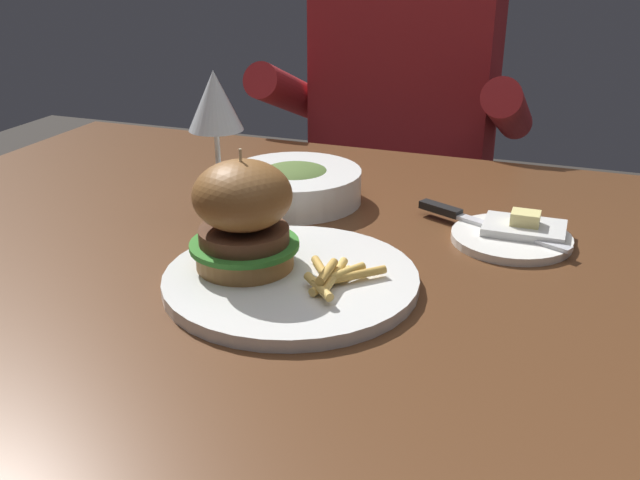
{
  "coord_description": "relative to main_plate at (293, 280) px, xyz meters",
  "views": [
    {
      "loc": [
        0.27,
        -0.72,
        1.08
      ],
      "look_at": [
        0.02,
        -0.06,
        0.78
      ],
      "focal_mm": 40.0,
      "sensor_mm": 36.0,
      "label": 1
    }
  ],
  "objects": [
    {
      "name": "dining_table",
      "position": [
        -0.0,
        0.09,
        -0.09
      ],
      "size": [
        1.3,
        0.89,
        0.74
      ],
      "color": "#56331C",
      "rests_on": "ground"
    },
    {
      "name": "bread_plate",
      "position": [
        0.2,
        0.2,
        -0.0
      ],
      "size": [
        0.15,
        0.15,
        0.01
      ],
      "primitive_type": "cylinder",
      "color": "white",
      "rests_on": "dining_table"
    },
    {
      "name": "main_plate",
      "position": [
        0.0,
        0.0,
        0.0
      ],
      "size": [
        0.27,
        0.27,
        0.01
      ],
      "primitive_type": "cylinder",
      "color": "white",
      "rests_on": "dining_table"
    },
    {
      "name": "fries_pile",
      "position": [
        0.05,
        -0.01,
        0.02
      ],
      "size": [
        0.09,
        0.1,
        0.02
      ],
      "color": "gold",
      "rests_on": "main_plate"
    },
    {
      "name": "soup_bowl",
      "position": [
        -0.1,
        0.25,
        0.02
      ],
      "size": [
        0.18,
        0.18,
        0.05
      ],
      "color": "white",
      "rests_on": "dining_table"
    },
    {
      "name": "butter_dish",
      "position": [
        0.22,
        0.22,
        0.0
      ],
      "size": [
        0.1,
        0.07,
        0.04
      ],
      "color": "white",
      "rests_on": "dining_table"
    },
    {
      "name": "diner_person",
      "position": [
        -0.08,
        0.82,
        -0.18
      ],
      "size": [
        0.51,
        0.36,
        1.18
      ],
      "color": "#282833",
      "rests_on": "ground"
    },
    {
      "name": "wine_glass",
      "position": [
        -0.17,
        0.17,
        0.14
      ],
      "size": [
        0.07,
        0.07,
        0.19
      ],
      "color": "silver",
      "rests_on": "dining_table"
    },
    {
      "name": "table_knife",
      "position": [
        0.16,
        0.22,
        0.01
      ],
      "size": [
        0.2,
        0.1,
        0.01
      ],
      "color": "silver",
      "rests_on": "bread_plate"
    },
    {
      "name": "burger_sandwich",
      "position": [
        -0.06,
        0.0,
        0.07
      ],
      "size": [
        0.12,
        0.12,
        0.13
      ],
      "color": "#9E6B38",
      "rests_on": "main_plate"
    }
  ]
}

